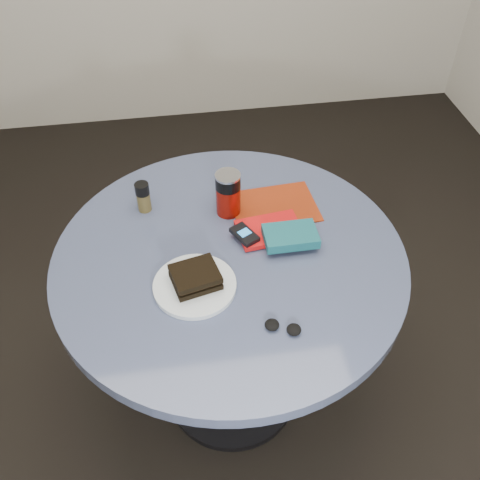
{
  "coord_description": "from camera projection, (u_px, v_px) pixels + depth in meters",
  "views": [
    {
      "loc": [
        -0.13,
        -1.04,
        1.84
      ],
      "look_at": [
        0.03,
        0.0,
        0.8
      ],
      "focal_mm": 40.0,
      "sensor_mm": 36.0,
      "label": 1
    }
  ],
  "objects": [
    {
      "name": "sandwich",
      "position": [
        195.0,
        277.0,
        1.4
      ],
      "size": [
        0.14,
        0.13,
        0.04
      ],
      "color": "black",
      "rests_on": "plate"
    },
    {
      "name": "ground",
      "position": [
        232.0,
        390.0,
        2.03
      ],
      "size": [
        4.0,
        4.0,
        0.0
      ],
      "primitive_type": "plane",
      "color": "black",
      "rests_on": "ground"
    },
    {
      "name": "plate",
      "position": [
        195.0,
        286.0,
        1.41
      ],
      "size": [
        0.29,
        0.29,
        0.01
      ],
      "primitive_type": "cylinder",
      "rotation": [
        0.0,
        0.0,
        -0.4
      ],
      "color": "silver",
      "rests_on": "table"
    },
    {
      "name": "magazine",
      "position": [
        274.0,
        206.0,
        1.65
      ],
      "size": [
        0.27,
        0.21,
        0.0
      ],
      "primitive_type": "cube",
      "rotation": [
        0.0,
        0.0,
        0.07
      ],
      "color": "maroon",
      "rests_on": "table"
    },
    {
      "name": "red_book",
      "position": [
        270.0,
        230.0,
        1.56
      ],
      "size": [
        0.2,
        0.14,
        0.02
      ],
      "primitive_type": "cube",
      "rotation": [
        0.0,
        0.0,
        0.12
      ],
      "color": "#B90E0F",
      "rests_on": "magazine"
    },
    {
      "name": "headphones",
      "position": [
        283.0,
        327.0,
        1.31
      ],
      "size": [
        0.1,
        0.07,
        0.02
      ],
      "color": "black",
      "rests_on": "table"
    },
    {
      "name": "table",
      "position": [
        230.0,
        291.0,
        1.62
      ],
      "size": [
        1.0,
        1.0,
        0.75
      ],
      "color": "black",
      "rests_on": "ground"
    },
    {
      "name": "mp3_player",
      "position": [
        244.0,
        234.0,
        1.52
      ],
      "size": [
        0.08,
        0.1,
        0.02
      ],
      "color": "black",
      "rests_on": "red_book"
    },
    {
      "name": "soda_can",
      "position": [
        228.0,
        194.0,
        1.59
      ],
      "size": [
        0.08,
        0.08,
        0.14
      ],
      "color": "#740D05",
      "rests_on": "table"
    },
    {
      "name": "pepper_grinder",
      "position": [
        143.0,
        197.0,
        1.61
      ],
      "size": [
        0.05,
        0.05,
        0.1
      ],
      "color": "#4C4120",
      "rests_on": "table"
    },
    {
      "name": "novel",
      "position": [
        290.0,
        236.0,
        1.51
      ],
      "size": [
        0.15,
        0.1,
        0.03
      ],
      "primitive_type": "cube",
      "rotation": [
        0.0,
        0.0,
        0.0
      ],
      "color": "#124E57",
      "rests_on": "red_book"
    }
  ]
}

